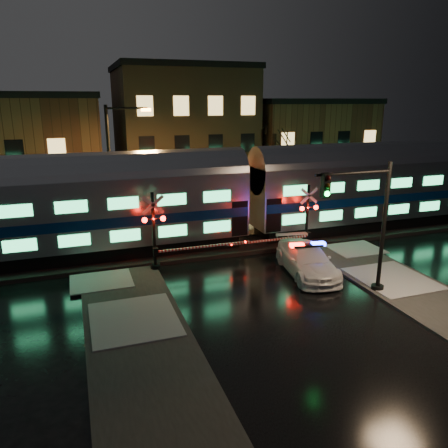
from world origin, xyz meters
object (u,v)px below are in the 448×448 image
at_px(crossing_signal_right, 302,226).
at_px(traffic_light, 367,227).
at_px(crossing_signal_left, 161,239).
at_px(streetlight, 114,164).
at_px(police_car, 307,260).

distance_m(crossing_signal_right, traffic_light, 6.34).
bearing_deg(crossing_signal_right, crossing_signal_left, 179.97).
relative_size(crossing_signal_right, streetlight, 0.67).
relative_size(crossing_signal_left, streetlight, 0.71).
xyz_separation_m(crossing_signal_right, streetlight, (-10.00, 6.69, 3.25)).
bearing_deg(crossing_signal_right, police_car, -113.83).
bearing_deg(crossing_signal_left, crossing_signal_right, -0.03).
distance_m(crossing_signal_right, streetlight, 12.46).
bearing_deg(streetlight, crossing_signal_left, -76.83).
bearing_deg(crossing_signal_left, streetlight, 103.17).
xyz_separation_m(traffic_light, streetlight, (-9.82, 12.82, 1.63)).
relative_size(police_car, streetlight, 0.65).
bearing_deg(streetlight, crossing_signal_right, -33.81).
height_order(crossing_signal_right, crossing_signal_left, crossing_signal_left).
relative_size(traffic_light, streetlight, 0.73).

